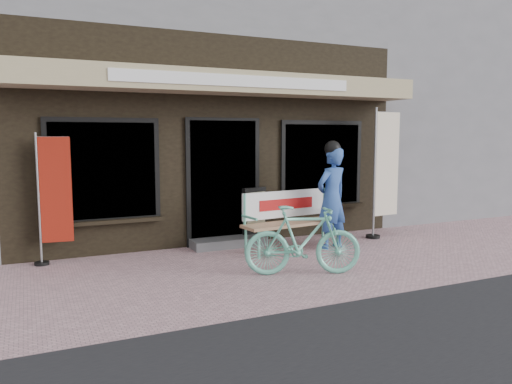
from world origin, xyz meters
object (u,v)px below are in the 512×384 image
bicycle (303,240)px  bench (290,215)px  nobori_cream (385,171)px  person (332,196)px  nobori_red (53,197)px  menu_stand (254,214)px

bicycle → bench: bearing=-1.8°
bicycle → nobori_cream: (2.66, 1.60, 0.76)m
person → bicycle: 1.80m
bicycle → nobori_red: bearing=76.6°
bench → nobori_cream: nobori_cream is taller
nobori_cream → menu_stand: 2.56m
nobori_cream → person: bearing=-169.0°
person → menu_stand: 1.45m
person → nobori_red: bearing=154.5°
nobori_red → person: bearing=-4.0°
bench → menu_stand: (-0.31, 0.77, -0.07)m
person → bicycle: person is taller
person → menu_stand: person is taller
nobori_red → nobori_cream: (5.70, -0.44, 0.24)m
nobori_red → nobori_cream: 5.73m
bicycle → nobori_red: nobori_red is taller
person → bicycle: (-1.26, -1.22, -0.41)m
person → bench: bearing=145.1°
menu_stand → nobori_cream: bearing=-30.5°
bicycle → nobori_red: (-3.04, 2.04, 0.52)m
bicycle → menu_stand: bearing=13.0°
bench → bicycle: size_ratio=1.15×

